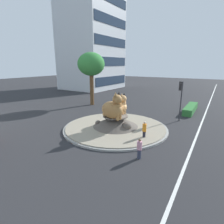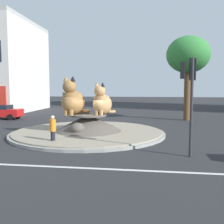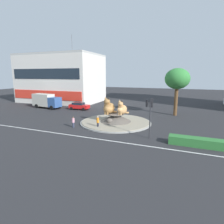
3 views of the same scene
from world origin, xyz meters
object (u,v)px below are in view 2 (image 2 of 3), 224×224
at_px(cat_statue_tabby, 73,101).
at_px(pedestrian_orange_shirt, 53,129).
at_px(cat_statue_calico, 102,103).
at_px(sedan_on_far_lane, 1,112).
at_px(broadleaf_tree_behind_island, 188,56).
at_px(traffic_light_mast, 190,85).

relative_size(cat_statue_tabby, pedestrian_orange_shirt, 1.56).
bearing_deg(cat_statue_calico, sedan_on_far_lane, -111.77).
xyz_separation_m(broadleaf_tree_behind_island, pedestrian_orange_shirt, (-9.46, -13.09, -5.68)).
bearing_deg(traffic_light_mast, pedestrian_orange_shirt, 89.94).
relative_size(cat_statue_tabby, cat_statue_calico, 1.18).
bearing_deg(cat_statue_tabby, traffic_light_mast, 63.12).
distance_m(traffic_light_mast, sedan_on_far_lane, 22.01).
relative_size(cat_statue_calico, pedestrian_orange_shirt, 1.31).
xyz_separation_m(cat_statue_calico, sedan_on_far_lane, (-12.44, 7.53, -1.48)).
xyz_separation_m(cat_statue_tabby, broadleaf_tree_behind_island, (9.25, 9.67, 4.17)).
relative_size(broadleaf_tree_behind_island, sedan_on_far_lane, 1.96).
height_order(cat_statue_calico, traffic_light_mast, traffic_light_mast).
bearing_deg(traffic_light_mast, broadleaf_tree_behind_island, 3.38).
bearing_deg(broadleaf_tree_behind_island, traffic_light_mast, -97.59).
bearing_deg(broadleaf_tree_behind_island, sedan_on_far_lane, -174.88).
height_order(broadleaf_tree_behind_island, pedestrian_orange_shirt, broadleaf_tree_behind_island).
bearing_deg(broadleaf_tree_behind_island, cat_statue_calico, -127.80).
bearing_deg(broadleaf_tree_behind_island, cat_statue_tabby, -133.72).
xyz_separation_m(cat_statue_calico, traffic_light_mast, (5.27, -5.27, 1.20)).
bearing_deg(cat_statue_tabby, cat_statue_calico, 107.46).
relative_size(cat_statue_tabby, sedan_on_far_lane, 0.62).
bearing_deg(sedan_on_far_lane, cat_statue_calico, -34.08).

